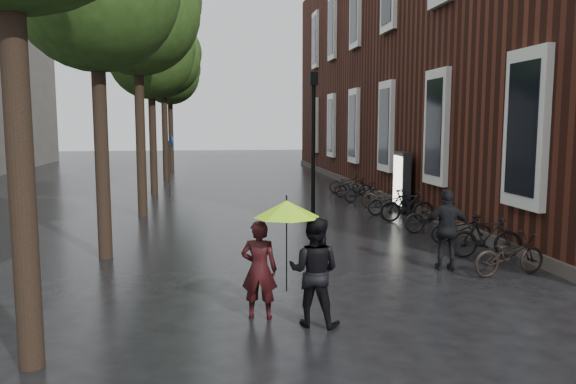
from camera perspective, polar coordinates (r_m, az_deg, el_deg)
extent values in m
plane|color=black|center=(7.26, 6.64, -18.60)|extent=(120.00, 120.00, 0.00)
cube|color=#38160F|center=(28.71, 17.41, 12.43)|extent=(10.00, 33.00, 12.00)
cube|color=silver|center=(13.82, 23.13, 5.91)|extent=(0.25, 1.60, 3.60)
cube|color=black|center=(13.77, 22.77, 5.92)|extent=(0.10, 1.20, 3.00)
cube|color=silver|center=(18.28, 14.94, 6.36)|extent=(0.25, 1.60, 3.60)
cube|color=black|center=(18.24, 14.65, 6.37)|extent=(0.10, 1.20, 3.00)
cube|color=silver|center=(22.97, 10.01, 6.57)|extent=(0.25, 1.60, 3.60)
cube|color=black|center=(22.93, 9.77, 6.58)|extent=(0.10, 1.20, 3.00)
cube|color=silver|center=(27.76, 6.77, 6.68)|extent=(0.25, 1.60, 3.60)
cube|color=black|center=(27.73, 6.57, 6.69)|extent=(0.10, 1.20, 3.00)
cube|color=silver|center=(28.27, 6.94, 17.90)|extent=(0.25, 1.60, 3.60)
cube|color=black|center=(28.25, 6.73, 17.91)|extent=(0.10, 1.20, 3.00)
cube|color=silver|center=(32.61, 4.48, 6.75)|extent=(0.25, 1.60, 3.60)
cube|color=black|center=(32.59, 4.31, 6.75)|extent=(0.10, 1.20, 3.00)
cube|color=silver|center=(33.05, 4.58, 16.33)|extent=(0.25, 1.60, 3.60)
cube|color=black|center=(33.03, 4.40, 16.34)|extent=(0.10, 1.20, 3.00)
cube|color=silver|center=(37.51, 2.79, 6.79)|extent=(0.25, 1.60, 3.60)
cube|color=black|center=(37.49, 2.64, 6.80)|extent=(0.10, 1.20, 3.00)
cube|color=silver|center=(37.89, 2.84, 15.14)|extent=(0.25, 1.60, 3.60)
cube|color=black|center=(37.87, 2.69, 15.15)|extent=(0.10, 1.20, 3.00)
cube|color=#3F3833|center=(27.00, 7.54, 0.60)|extent=(0.40, 33.00, 0.30)
cylinder|color=black|center=(7.71, -25.42, 0.42)|extent=(0.32, 0.32, 4.68)
cylinder|color=black|center=(13.56, -18.37, 2.95)|extent=(0.32, 0.32, 4.51)
cylinder|color=black|center=(19.45, -14.73, 4.84)|extent=(0.32, 0.32, 4.95)
cylinder|color=black|center=(25.44, -13.54, 4.71)|extent=(0.32, 0.32, 4.40)
cylinder|color=black|center=(31.41, -12.37, 5.49)|extent=(0.32, 0.32, 4.79)
cylinder|color=black|center=(37.40, -11.80, 5.56)|extent=(0.32, 0.32, 4.57)
imported|color=black|center=(9.08, -2.94, -7.86)|extent=(0.66, 0.50, 1.60)
imported|color=black|center=(8.77, 2.67, -8.06)|extent=(1.02, 0.93, 1.70)
cylinder|color=black|center=(8.74, -0.15, -5.96)|extent=(0.02, 0.02, 1.31)
cone|color=#A6FB1A|center=(8.62, -0.15, -1.72)|extent=(1.03, 1.03, 0.26)
cylinder|color=black|center=(8.60, -0.15, -0.59)|extent=(0.02, 0.02, 0.08)
imported|color=black|center=(12.46, 15.88, -3.70)|extent=(1.09, 0.63, 1.75)
imported|color=black|center=(12.51, 21.56, -5.92)|extent=(1.75, 0.85, 0.88)
imported|color=black|center=(13.91, 19.45, -4.31)|extent=(1.72, 0.76, 1.00)
imported|color=black|center=(15.28, 17.16, -3.58)|extent=(1.63, 0.85, 0.81)
imported|color=black|center=(16.63, 14.57, -2.47)|extent=(1.75, 0.64, 0.91)
imported|color=black|center=(18.22, 11.98, -1.40)|extent=(1.77, 0.72, 1.03)
imported|color=black|center=(19.51, 10.45, -1.04)|extent=(1.67, 0.59, 0.88)
imported|color=black|center=(21.14, 9.65, -0.38)|extent=(1.80, 0.89, 0.90)
imported|color=black|center=(22.54, 7.57, 0.01)|extent=(1.64, 0.83, 0.82)
imported|color=black|center=(24.05, 6.59, 0.48)|extent=(1.62, 0.63, 0.84)
imported|color=black|center=(25.51, 5.97, 0.89)|extent=(1.65, 0.61, 0.86)
cube|color=black|center=(20.56, 11.50, 1.08)|extent=(0.29, 1.40, 2.12)
cube|color=white|center=(20.50, 11.10, 1.21)|extent=(0.04, 1.18, 1.73)
cylinder|color=black|center=(17.46, 2.58, 3.90)|extent=(0.13, 0.13, 4.37)
cube|color=black|center=(17.49, 2.62, 11.43)|extent=(0.24, 0.24, 0.38)
sphere|color=#FFE5B2|center=(17.49, 2.62, 11.43)|extent=(0.20, 0.20, 0.20)
cylinder|color=#262628|center=(24.83, -11.94, 2.37)|extent=(0.06, 0.06, 2.38)
cylinder|color=navy|center=(24.76, -11.79, 5.12)|extent=(0.03, 0.48, 0.48)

